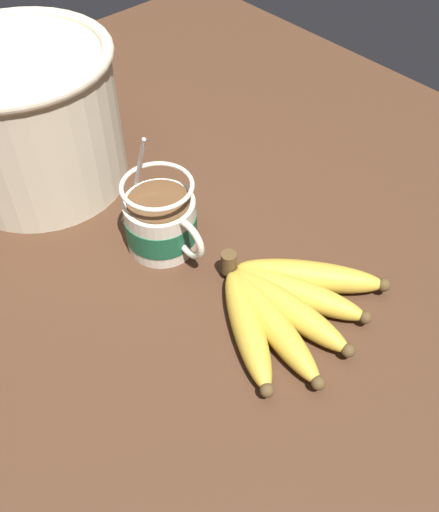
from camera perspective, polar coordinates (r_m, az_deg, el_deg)
table at (r=76.05cm, az=-6.56°, el=-1.95°), size 128.77×128.77×2.97cm
coffee_mug at (r=74.86cm, az=-5.85°, el=3.43°), size 15.75×9.54×16.35cm
banana_bunch at (r=68.81cm, az=6.55°, el=-4.79°), size 20.40×23.94×4.19cm
woven_basket at (r=85.60cm, az=-18.48°, el=13.12°), size 25.97×25.97×20.62cm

